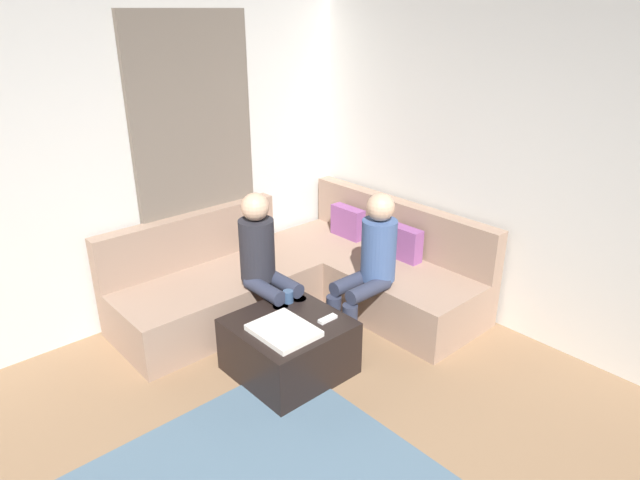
# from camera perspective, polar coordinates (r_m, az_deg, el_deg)

# --- Properties ---
(wall_back) EXTENTS (6.00, 0.12, 2.70)m
(wall_back) POSITION_cam_1_polar(r_m,az_deg,el_deg) (4.30, 28.81, 4.43)
(wall_back) COLOR silver
(wall_back) RESTS_ON ground_plane
(wall_left) EXTENTS (0.12, 6.00, 2.70)m
(wall_left) POSITION_cam_1_polar(r_m,az_deg,el_deg) (4.49, -27.86, 5.30)
(wall_left) COLOR silver
(wall_left) RESTS_ON ground_plane
(curtain_panel) EXTENTS (0.06, 1.10, 2.50)m
(curtain_panel) POSITION_cam_1_polar(r_m,az_deg,el_deg) (4.88, -12.60, 7.43)
(curtain_panel) COLOR #726659
(curtain_panel) RESTS_ON ground_plane
(sectional_couch) EXTENTS (2.10, 2.55, 0.87)m
(sectional_couch) POSITION_cam_1_polar(r_m,az_deg,el_deg) (4.95, -1.37, -3.83)
(sectional_couch) COLOR #9E7F6B
(sectional_couch) RESTS_ON ground_plane
(ottoman) EXTENTS (0.76, 0.76, 0.42)m
(ottoman) POSITION_cam_1_polar(r_m,az_deg,el_deg) (4.13, -3.24, -10.87)
(ottoman) COLOR black
(ottoman) RESTS_ON ground_plane
(folded_blanket) EXTENTS (0.44, 0.36, 0.04)m
(folded_blanket) POSITION_cam_1_polar(r_m,az_deg,el_deg) (3.88, -3.76, -9.30)
(folded_blanket) COLOR white
(folded_blanket) RESTS_ON ottoman
(coffee_mug) EXTENTS (0.08, 0.08, 0.10)m
(coffee_mug) POSITION_cam_1_polar(r_m,az_deg,el_deg) (4.24, -3.30, -5.84)
(coffee_mug) COLOR #334C72
(coffee_mug) RESTS_ON ottoman
(game_remote) EXTENTS (0.05, 0.15, 0.02)m
(game_remote) POSITION_cam_1_polar(r_m,az_deg,el_deg) (4.02, 0.79, -8.14)
(game_remote) COLOR white
(game_remote) RESTS_ON ottoman
(person_on_couch_back) EXTENTS (0.30, 0.60, 1.20)m
(person_on_couch_back) POSITION_cam_1_polar(r_m,az_deg,el_deg) (4.36, 5.18, -2.25)
(person_on_couch_back) COLOR #2D3347
(person_on_couch_back) RESTS_ON ground_plane
(person_on_couch_side) EXTENTS (0.60, 0.30, 1.20)m
(person_on_couch_side) POSITION_cam_1_polar(r_m,az_deg,el_deg) (4.37, -5.72, -2.25)
(person_on_couch_side) COLOR #2D3347
(person_on_couch_side) RESTS_ON ground_plane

